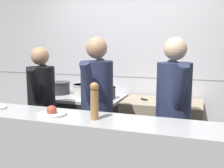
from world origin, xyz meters
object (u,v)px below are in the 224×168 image
at_px(chefs_knife, 149,101).
at_px(chef_line, 173,113).
at_px(braising_pot, 106,92).
at_px(stock_pot, 60,88).
at_px(mixing_bowl_steel, 170,98).
at_px(pepper_mill, 94,100).
at_px(chef_head_cook, 42,106).
at_px(oven_range, 82,126).
at_px(sauce_pot, 82,90).
at_px(plated_dish_appetiser, 52,113).
at_px(chef_sous, 97,108).

bearing_deg(chefs_knife, chef_line, -60.55).
bearing_deg(chef_line, braising_pot, 125.45).
relative_size(stock_pot, mixing_bowl_steel, 1.16).
relative_size(pepper_mill, chef_head_cook, 0.19).
distance_m(oven_range, sauce_pot, 0.53).
bearing_deg(oven_range, chef_head_cook, -104.74).
distance_m(mixing_bowl_steel, chef_line, 0.78).
height_order(oven_range, stock_pot, stock_pot).
distance_m(mixing_bowl_steel, chef_head_cook, 1.62).
xyz_separation_m(stock_pot, chef_line, (1.74, -0.78, -0.04)).
relative_size(chefs_knife, chef_head_cook, 0.20).
xyz_separation_m(pepper_mill, chef_line, (0.57, 0.69, -0.23)).
bearing_deg(plated_dish_appetiser, chef_head_cook, 129.51).
height_order(oven_range, chef_head_cook, chef_head_cook).
distance_m(stock_pot, braising_pot, 0.77).
xyz_separation_m(stock_pot, chef_head_cook, (0.19, -0.76, -0.10)).
height_order(stock_pot, chef_line, chef_line).
relative_size(sauce_pot, chef_line, 0.15).
height_order(braising_pot, mixing_bowl_steel, braising_pot).
relative_size(pepper_mill, chef_line, 0.18).
relative_size(sauce_pot, chefs_knife, 0.83).
bearing_deg(stock_pot, oven_range, -7.40).
bearing_deg(plated_dish_appetiser, oven_range, 105.30).
bearing_deg(pepper_mill, sauce_pot, 119.07).
distance_m(braising_pot, mixing_bowl_steel, 0.87).
height_order(mixing_bowl_steel, pepper_mill, pepper_mill).
bearing_deg(chef_line, sauce_pot, 131.26).
bearing_deg(braising_pot, pepper_mill, -73.31).
height_order(oven_range, braising_pot, braising_pot).
bearing_deg(oven_range, plated_dish_appetiser, -74.70).
relative_size(sauce_pot, mixing_bowl_steel, 0.98).
bearing_deg(braising_pot, chef_sous, -76.57).
bearing_deg(chef_sous, plated_dish_appetiser, -106.97).
distance_m(plated_dish_appetiser, chef_line, 1.19).
height_order(mixing_bowl_steel, chef_line, chef_line).
height_order(chefs_knife, chef_sous, chef_sous).
distance_m(mixing_bowl_steel, chef_sous, 1.07).
distance_m(chefs_knife, chef_line, 0.75).
height_order(chefs_knife, chef_head_cook, chef_head_cook).
distance_m(stock_pot, plated_dish_appetiser, 1.65).
bearing_deg(chefs_knife, mixing_bowl_steel, 25.59).
relative_size(braising_pot, chef_line, 0.16).
height_order(pepper_mill, chef_sous, chef_sous).
bearing_deg(chef_head_cook, oven_range, 59.61).
bearing_deg(chef_sous, oven_range, 124.35).
relative_size(plated_dish_appetiser, chef_line, 0.15).
distance_m(mixing_bowl_steel, pepper_mill, 1.54).
distance_m(oven_range, pepper_mill, 1.78).
xyz_separation_m(oven_range, chef_head_cook, (-0.19, -0.71, 0.44)).
height_order(stock_pot, chef_head_cook, chef_head_cook).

